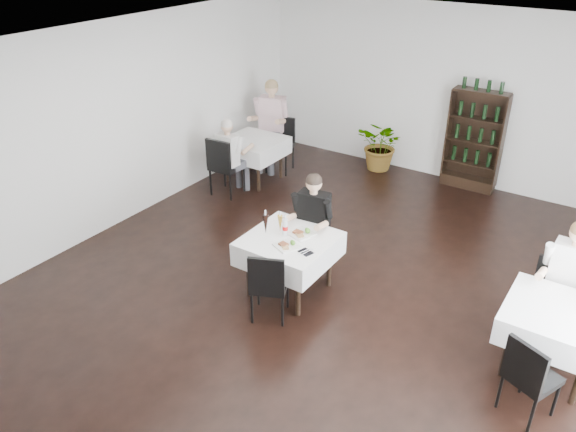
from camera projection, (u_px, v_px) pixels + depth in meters
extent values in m
plane|color=black|center=(309.00, 298.00, 7.01)|extent=(9.00, 9.00, 0.00)
plane|color=white|center=(315.00, 54.00, 5.60)|extent=(9.00, 9.00, 0.00)
plane|color=white|center=(448.00, 95.00, 9.61)|extent=(7.00, 0.00, 7.00)
plane|color=white|center=(103.00, 131.00, 8.01)|extent=(0.00, 9.00, 9.00)
cube|color=black|center=(467.00, 181.00, 9.85)|extent=(0.90, 0.28, 0.20)
cylinder|color=black|center=(248.00, 271.00, 6.90)|extent=(0.06, 0.06, 0.71)
cylinder|color=black|center=(281.00, 246.00, 7.44)|extent=(0.06, 0.06, 0.71)
cylinder|color=black|center=(298.00, 291.00, 6.54)|extent=(0.06, 0.06, 0.71)
cylinder|color=black|center=(329.00, 262.00, 7.08)|extent=(0.06, 0.06, 0.71)
cube|color=black|center=(289.00, 241.00, 6.81)|extent=(0.85, 0.85, 0.04)
cube|color=white|center=(289.00, 249.00, 6.87)|extent=(1.03, 1.03, 0.30)
cylinder|color=black|center=(227.00, 163.00, 9.91)|extent=(0.06, 0.06, 0.71)
cylinder|color=black|center=(250.00, 151.00, 10.41)|extent=(0.06, 0.06, 0.71)
cylinder|color=black|center=(258.00, 172.00, 9.58)|extent=(0.06, 0.06, 0.71)
cylinder|color=black|center=(281.00, 159.00, 10.08)|extent=(0.06, 0.06, 0.71)
cube|color=black|center=(254.00, 141.00, 9.82)|extent=(0.80, 0.80, 0.04)
cube|color=white|center=(254.00, 147.00, 9.87)|extent=(0.98, 0.98, 0.30)
cylinder|color=black|center=(507.00, 349.00, 5.67)|extent=(0.06, 0.06, 0.71)
cylinder|color=black|center=(523.00, 314.00, 6.17)|extent=(0.06, 0.06, 0.71)
cube|color=black|center=(558.00, 313.00, 5.57)|extent=(0.80, 0.80, 0.04)
cube|color=white|center=(555.00, 322.00, 5.62)|extent=(0.98, 0.98, 0.30)
imported|color=#286121|center=(382.00, 145.00, 10.35)|extent=(0.95, 0.86, 0.96)
cylinder|color=black|center=(284.00, 256.00, 7.48)|extent=(0.03, 0.03, 0.43)
cylinder|color=black|center=(299.00, 243.00, 7.76)|extent=(0.03, 0.03, 0.43)
cylinder|color=black|center=(309.00, 264.00, 7.31)|extent=(0.03, 0.03, 0.43)
cylinder|color=black|center=(322.00, 251.00, 7.59)|extent=(0.03, 0.03, 0.43)
cube|color=black|center=(304.00, 238.00, 7.42)|extent=(0.45, 0.45, 0.07)
cube|color=black|center=(311.00, 215.00, 7.45)|extent=(0.43, 0.06, 0.47)
cylinder|color=black|center=(288.00, 293.00, 6.75)|extent=(0.03, 0.03, 0.41)
cylinder|color=black|center=(282.00, 312.00, 6.44)|extent=(0.03, 0.03, 0.41)
cylinder|color=black|center=(258.00, 290.00, 6.80)|extent=(0.03, 0.03, 0.41)
cylinder|color=black|center=(252.00, 308.00, 6.49)|extent=(0.03, 0.03, 0.41)
cube|color=black|center=(270.00, 284.00, 6.51)|extent=(0.55, 0.55, 0.06)
cube|color=black|center=(266.00, 276.00, 6.23)|extent=(0.40, 0.21, 0.45)
cylinder|color=black|center=(266.00, 162.00, 10.32)|extent=(0.03, 0.03, 0.45)
cylinder|color=black|center=(274.00, 154.00, 10.64)|extent=(0.03, 0.03, 0.45)
cylinder|color=black|center=(286.00, 165.00, 10.20)|extent=(0.03, 0.03, 0.45)
cylinder|color=black|center=(293.00, 157.00, 10.52)|extent=(0.03, 0.03, 0.45)
cube|color=black|center=(280.00, 147.00, 10.30)|extent=(0.53, 0.53, 0.07)
cube|color=black|center=(284.00, 130.00, 10.34)|extent=(0.45, 0.15, 0.49)
cylinder|color=black|center=(244.00, 179.00, 9.62)|extent=(0.04, 0.04, 0.47)
cylinder|color=black|center=(230.00, 188.00, 9.31)|extent=(0.04, 0.04, 0.47)
cylinder|color=black|center=(225.00, 174.00, 9.80)|extent=(0.04, 0.04, 0.47)
cylinder|color=black|center=(211.00, 183.00, 9.49)|extent=(0.04, 0.04, 0.47)
cube|color=black|center=(227.00, 166.00, 9.43)|extent=(0.50, 0.50, 0.07)
cube|color=black|center=(218.00, 155.00, 9.14)|extent=(0.47, 0.08, 0.51)
cylinder|color=black|center=(523.00, 325.00, 6.21)|extent=(0.03, 0.03, 0.42)
cylinder|color=black|center=(529.00, 308.00, 6.49)|extent=(0.03, 0.03, 0.42)
cylinder|color=black|center=(558.00, 337.00, 6.05)|extent=(0.03, 0.03, 0.42)
cylinder|color=black|center=(563.00, 318.00, 6.32)|extent=(0.03, 0.03, 0.42)
cube|color=black|center=(548.00, 304.00, 6.16)|extent=(0.44, 0.44, 0.06)
cube|color=black|center=(556.00, 277.00, 6.18)|extent=(0.42, 0.06, 0.46)
cylinder|color=black|center=(556.00, 400.00, 5.27)|extent=(0.03, 0.03, 0.41)
cylinder|color=black|center=(532.00, 416.00, 5.10)|extent=(0.03, 0.03, 0.41)
cylinder|color=black|center=(523.00, 377.00, 5.53)|extent=(0.03, 0.03, 0.41)
cylinder|color=black|center=(500.00, 391.00, 5.36)|extent=(0.03, 0.03, 0.41)
cube|color=black|center=(532.00, 377.00, 5.21)|extent=(0.54, 0.54, 0.06)
cube|color=black|center=(525.00, 365.00, 5.00)|extent=(0.39, 0.20, 0.44)
cube|color=#3B3C42|center=(300.00, 238.00, 7.23)|extent=(0.18, 0.42, 0.14)
cylinder|color=#3B3C42|center=(294.00, 265.00, 7.24)|extent=(0.11, 0.11, 0.48)
cube|color=#3B3C42|center=(314.00, 242.00, 7.15)|extent=(0.18, 0.42, 0.14)
cylinder|color=#3B3C42|center=(308.00, 269.00, 7.16)|extent=(0.11, 0.11, 0.48)
cube|color=black|center=(314.00, 212.00, 7.19)|extent=(0.41, 0.26, 0.54)
cylinder|color=tan|center=(289.00, 218.00, 7.08)|extent=(0.11, 0.31, 0.15)
cylinder|color=tan|center=(321.00, 226.00, 6.90)|extent=(0.11, 0.31, 0.15)
sphere|color=tan|center=(314.00, 183.00, 6.98)|extent=(0.21, 0.21, 0.21)
sphere|color=black|center=(314.00, 181.00, 6.96)|extent=(0.21, 0.21, 0.21)
cube|color=#3B3C42|center=(263.00, 136.00, 10.29)|extent=(0.28, 0.51, 0.16)
cylinder|color=#3B3C42|center=(259.00, 159.00, 10.29)|extent=(0.13, 0.13, 0.56)
cube|color=#3B3C42|center=(274.00, 138.00, 10.23)|extent=(0.28, 0.51, 0.16)
cylinder|color=#3B3C42|center=(271.00, 160.00, 10.23)|extent=(0.13, 0.13, 0.56)
cube|color=#CCA8AD|center=(272.00, 114.00, 10.26)|extent=(0.51, 0.36, 0.63)
cylinder|color=tan|center=(253.00, 118.00, 10.09)|extent=(0.18, 0.37, 0.18)
cylinder|color=tan|center=(280.00, 121.00, 9.94)|extent=(0.18, 0.37, 0.18)
sphere|color=tan|center=(272.00, 88.00, 10.02)|extent=(0.24, 0.24, 0.24)
sphere|color=olive|center=(272.00, 86.00, 10.00)|extent=(0.24, 0.24, 0.24)
cube|color=#3B3C42|center=(240.00, 165.00, 9.42)|extent=(0.16, 0.40, 0.13)
cylinder|color=#3B3C42|center=(247.00, 178.00, 9.67)|extent=(0.10, 0.10, 0.46)
cube|color=#3B3C42|center=(231.00, 162.00, 9.52)|extent=(0.16, 0.40, 0.13)
cylinder|color=#3B3C42|center=(239.00, 175.00, 9.77)|extent=(0.10, 0.10, 0.46)
cube|color=silver|center=(227.00, 150.00, 9.20)|extent=(0.39, 0.23, 0.51)
cylinder|color=tan|center=(247.00, 149.00, 9.27)|extent=(0.09, 0.29, 0.14)
cylinder|color=tan|center=(228.00, 144.00, 9.50)|extent=(0.09, 0.29, 0.14)
sphere|color=tan|center=(227.00, 126.00, 9.02)|extent=(0.20, 0.20, 0.20)
sphere|color=beige|center=(227.00, 125.00, 9.01)|extent=(0.20, 0.20, 0.20)
cube|color=#3B3C42|center=(550.00, 298.00, 6.06)|extent=(0.15, 0.43, 0.14)
cylinder|color=#3B3C42|center=(539.00, 330.00, 6.08)|extent=(0.11, 0.11, 0.50)
cube|color=#3B3C42|center=(570.00, 305.00, 5.96)|extent=(0.15, 0.43, 0.14)
cylinder|color=#3B3C42|center=(559.00, 337.00, 5.98)|extent=(0.11, 0.11, 0.50)
cube|color=silver|center=(571.00, 267.00, 5.99)|extent=(0.41, 0.23, 0.56)
cylinder|color=tan|center=(541.00, 273.00, 5.92)|extent=(0.09, 0.32, 0.16)
cube|color=white|center=(301.00, 234.00, 6.87)|extent=(0.34, 0.34, 0.02)
cube|color=#592A19|center=(298.00, 232.00, 6.86)|extent=(0.12, 0.10, 0.03)
sphere|color=#3F761F|center=(308.00, 231.00, 6.85)|extent=(0.07, 0.07, 0.07)
cube|color=brown|center=(300.00, 235.00, 6.80)|extent=(0.12, 0.12, 0.02)
cube|color=white|center=(287.00, 246.00, 6.62)|extent=(0.34, 0.34, 0.02)
cube|color=#592A19|center=(283.00, 244.00, 6.61)|extent=(0.12, 0.10, 0.02)
sphere|color=#3F761F|center=(293.00, 243.00, 6.60)|extent=(0.06, 0.06, 0.06)
cube|color=brown|center=(285.00, 247.00, 6.56)|extent=(0.12, 0.11, 0.02)
cone|color=black|center=(266.00, 224.00, 6.83)|extent=(0.08, 0.08, 0.26)
cylinder|color=silver|center=(265.00, 213.00, 6.76)|extent=(0.02, 0.02, 0.06)
cone|color=gold|center=(280.00, 223.00, 6.89)|extent=(0.06, 0.06, 0.22)
cylinder|color=silver|center=(280.00, 214.00, 6.82)|extent=(0.02, 0.02, 0.06)
cylinder|color=silver|center=(285.00, 227.00, 6.82)|extent=(0.06, 0.06, 0.22)
cylinder|color=#A4090A|center=(285.00, 228.00, 6.83)|extent=(0.07, 0.07, 0.05)
cylinder|color=silver|center=(285.00, 217.00, 6.76)|extent=(0.03, 0.03, 0.05)
cube|color=black|center=(306.00, 252.00, 6.51)|extent=(0.19, 0.17, 0.01)
cylinder|color=silver|center=(304.00, 251.00, 6.51)|extent=(0.06, 0.17, 0.01)
cylinder|color=silver|center=(307.00, 252.00, 6.49)|extent=(0.05, 0.17, 0.01)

